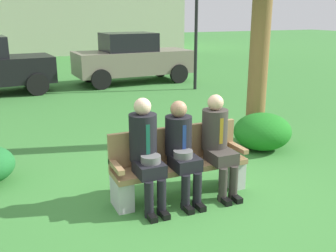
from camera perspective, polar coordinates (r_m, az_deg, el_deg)
ground_plane at (r=5.19m, az=4.23°, el=-10.46°), size 80.00×80.00×0.00m
park_bench at (r=5.12m, az=1.57°, el=-5.64°), size 1.80×0.44×0.90m
seated_man_left at (r=4.71m, az=-3.25°, el=-3.31°), size 0.34×0.72×1.36m
seated_man_middle at (r=4.90m, az=1.99°, el=-3.00°), size 0.34×0.72×1.28m
seated_man_right at (r=5.14m, az=7.27°, el=-1.95°), size 0.34×0.72×1.31m
shrub_near_bench at (r=7.04m, az=13.62°, el=-0.78°), size 1.03×0.94×0.64m
parked_car_far at (r=13.51m, az=-5.28°, el=9.83°), size 3.95×1.80×1.68m
street_lamp at (r=12.21m, az=4.16°, el=15.76°), size 0.24×0.24×3.66m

